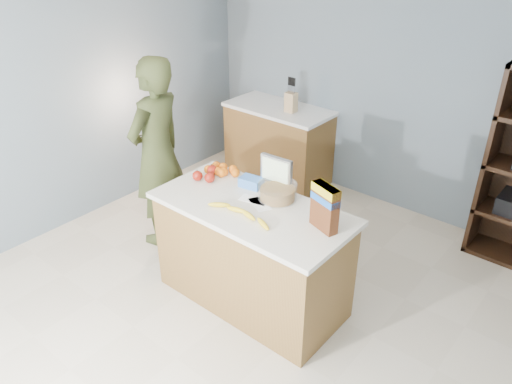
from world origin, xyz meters
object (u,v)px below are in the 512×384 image
Objects in this scene: tv at (276,171)px; cereal_box at (325,204)px; counter_peninsula at (252,258)px; person at (157,154)px.

cereal_box is (0.60, -0.24, 0.04)m from tv.
counter_peninsula is at bearing -171.32° from cereal_box.
counter_peninsula is at bearing 73.63° from person.
person reaches higher than counter_peninsula.
person is (-1.28, 0.16, 0.48)m from counter_peninsula.
person is 1.28m from tv.
person reaches higher than cereal_box.
cereal_box is (0.58, 0.09, 0.68)m from counter_peninsula.
tv is 0.65m from cereal_box.
counter_peninsula is 1.38m from person.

